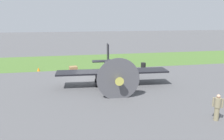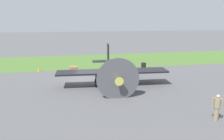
{
  "view_description": "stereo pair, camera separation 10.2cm",
  "coord_description": "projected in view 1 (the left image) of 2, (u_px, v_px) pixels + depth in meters",
  "views": [
    {
      "loc": [
        1.86,
        22.4,
        6.35
      ],
      "look_at": [
        -2.11,
        2.37,
        1.45
      ],
      "focal_mm": 35.23,
      "sensor_mm": 36.0,
      "label": 1
    },
    {
      "loc": [
        1.76,
        22.42,
        6.35
      ],
      "look_at": [
        -2.11,
        2.37,
        1.45
      ],
      "focal_mm": 35.23,
      "sensor_mm": 36.0,
      "label": 2
    }
  ],
  "objects": [
    {
      "name": "supply_crate",
      "position": [
        73.0,
        69.0,
        26.28
      ],
      "size": [
        1.04,
        1.04,
        0.64
      ],
      "primitive_type": "cube",
      "rotation": [
        0.0,
        0.0,
        0.17
      ],
      "color": "olive",
      "rests_on": "ground"
    },
    {
      "name": "ground_plane",
      "position": [
        88.0,
        79.0,
        23.2
      ],
      "size": [
        160.0,
        160.0,
        0.0
      ],
      "primitive_type": "plane",
      "color": "#515154"
    },
    {
      "name": "airplane_lead",
      "position": [
        112.0,
        69.0,
        20.81
      ],
      "size": [
        10.48,
        8.28,
        3.73
      ],
      "rotation": [
        0.0,
        0.0,
        -0.06
      ],
      "color": "black",
      "rests_on": "ground"
    },
    {
      "name": "runway_marker_cone",
      "position": [
        38.0,
        69.0,
        26.59
      ],
      "size": [
        0.36,
        0.36,
        0.44
      ],
      "primitive_type": "cone",
      "color": "orange",
      "rests_on": "ground"
    },
    {
      "name": "ground_crew_chief",
      "position": [
        217.0,
        107.0,
        13.7
      ],
      "size": [
        0.51,
        0.44,
        1.73
      ],
      "rotation": [
        0.0,
        0.0,
        2.44
      ],
      "color": "#847A5B",
      "rests_on": "ground"
    },
    {
      "name": "fuel_drum",
      "position": [
        143.0,
        66.0,
        27.16
      ],
      "size": [
        0.6,
        0.6,
        0.9
      ],
      "primitive_type": "cylinder",
      "color": "black",
      "rests_on": "ground"
    },
    {
      "name": "grass_verge",
      "position": [
        82.0,
        61.0,
        32.64
      ],
      "size": [
        120.0,
        11.0,
        0.01
      ],
      "primitive_type": "cube",
      "color": "#476B2D",
      "rests_on": "ground"
    }
  ]
}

